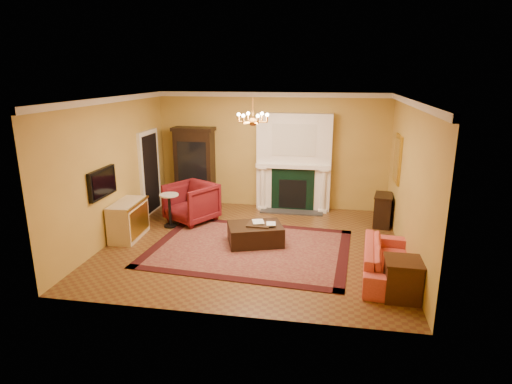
% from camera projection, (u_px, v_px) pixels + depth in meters
% --- Properties ---
extents(floor, '(6.00, 5.50, 0.02)m').
position_uv_depth(floor, '(253.00, 245.00, 8.97)').
color(floor, brown).
rests_on(floor, ground).
extents(ceiling, '(6.00, 5.50, 0.02)m').
position_uv_depth(ceiling, '(253.00, 98.00, 8.16)').
color(ceiling, white).
rests_on(ceiling, wall_back).
extents(wall_back, '(6.00, 0.02, 3.00)m').
position_uv_depth(wall_back, '(272.00, 151.00, 11.18)').
color(wall_back, gold).
rests_on(wall_back, floor).
extents(wall_front, '(6.00, 0.02, 3.00)m').
position_uv_depth(wall_front, '(218.00, 220.00, 5.94)').
color(wall_front, gold).
rests_on(wall_front, floor).
extents(wall_left, '(0.02, 5.50, 3.00)m').
position_uv_depth(wall_left, '(113.00, 169.00, 9.06)').
color(wall_left, gold).
rests_on(wall_left, floor).
extents(wall_right, '(0.02, 5.50, 3.00)m').
position_uv_depth(wall_right, '(410.00, 181.00, 8.06)').
color(wall_right, gold).
rests_on(wall_right, floor).
extents(fireplace, '(1.90, 0.70, 2.50)m').
position_uv_depth(fireplace, '(294.00, 165.00, 10.99)').
color(fireplace, white).
rests_on(fireplace, wall_back).
extents(crown_molding, '(6.00, 5.50, 0.12)m').
position_uv_depth(crown_molding, '(261.00, 99.00, 9.08)').
color(crown_molding, silver).
rests_on(crown_molding, ceiling).
extents(doorway, '(0.08, 1.05, 2.10)m').
position_uv_depth(doorway, '(150.00, 172.00, 10.78)').
color(doorway, white).
rests_on(doorway, wall_left).
extents(tv_panel, '(0.09, 0.95, 0.58)m').
position_uv_depth(tv_panel, '(102.00, 183.00, 8.52)').
color(tv_panel, black).
rests_on(tv_panel, wall_left).
extents(gilt_mirror, '(0.06, 0.76, 1.05)m').
position_uv_depth(gilt_mirror, '(397.00, 159.00, 9.36)').
color(gilt_mirror, gold).
rests_on(gilt_mirror, wall_right).
extents(chandelier, '(0.63, 0.55, 0.53)m').
position_uv_depth(chandelier, '(253.00, 119.00, 8.26)').
color(chandelier, '#BC7E33').
rests_on(chandelier, ceiling).
extents(oriental_rug, '(4.18, 3.26, 0.02)m').
position_uv_depth(oriental_rug, '(250.00, 248.00, 8.76)').
color(oriental_rug, '#4A0F18').
rests_on(oriental_rug, floor).
extents(china_cabinet, '(1.02, 0.48, 2.01)m').
position_uv_depth(china_cabinet, '(195.00, 169.00, 11.39)').
color(china_cabinet, black).
rests_on(china_cabinet, floor).
extents(wingback_armchair, '(1.35, 1.33, 1.04)m').
position_uv_depth(wingback_armchair, '(191.00, 201.00, 10.21)').
color(wingback_armchair, maroon).
rests_on(wingback_armchair, floor).
extents(pedestal_table, '(0.44, 0.44, 0.79)m').
position_uv_depth(pedestal_table, '(170.00, 208.00, 9.88)').
color(pedestal_table, black).
rests_on(pedestal_table, floor).
extents(commode, '(0.56, 1.10, 0.80)m').
position_uv_depth(commode, '(128.00, 220.00, 9.24)').
color(commode, beige).
rests_on(commode, floor).
extents(coral_sofa, '(0.75, 2.03, 0.78)m').
position_uv_depth(coral_sofa, '(387.00, 256.00, 7.46)').
color(coral_sofa, '#DD4E46').
rests_on(coral_sofa, floor).
extents(end_table, '(0.55, 0.55, 0.63)m').
position_uv_depth(end_table, '(402.00, 280.00, 6.74)').
color(end_table, '#3B1B10').
rests_on(end_table, floor).
extents(console_table, '(0.47, 0.70, 0.72)m').
position_uv_depth(console_table, '(383.00, 211.00, 9.97)').
color(console_table, black).
rests_on(console_table, floor).
extents(leather_ottoman, '(1.30, 1.11, 0.41)m').
position_uv_depth(leather_ottoman, '(255.00, 234.00, 8.93)').
color(leather_ottoman, black).
rests_on(leather_ottoman, oriental_rug).
extents(ottoman_tray, '(0.49, 0.39, 0.03)m').
position_uv_depth(ottoman_tray, '(259.00, 225.00, 8.84)').
color(ottoman_tray, black).
rests_on(ottoman_tray, leather_ottoman).
extents(book_a, '(0.23, 0.09, 0.31)m').
position_uv_depth(book_a, '(252.00, 216.00, 8.85)').
color(book_a, gray).
rests_on(book_a, ottoman_tray).
extents(book_b, '(0.19, 0.05, 0.26)m').
position_uv_depth(book_b, '(266.00, 218.00, 8.78)').
color(book_b, gray).
rests_on(book_b, ottoman_tray).
extents(topiary_left, '(0.16, 0.16, 0.44)m').
position_uv_depth(topiary_left, '(267.00, 153.00, 10.98)').
color(topiary_left, gray).
rests_on(topiary_left, fireplace).
extents(topiary_right, '(0.16, 0.16, 0.44)m').
position_uv_depth(topiary_right, '(323.00, 155.00, 10.75)').
color(topiary_right, gray).
rests_on(topiary_right, fireplace).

